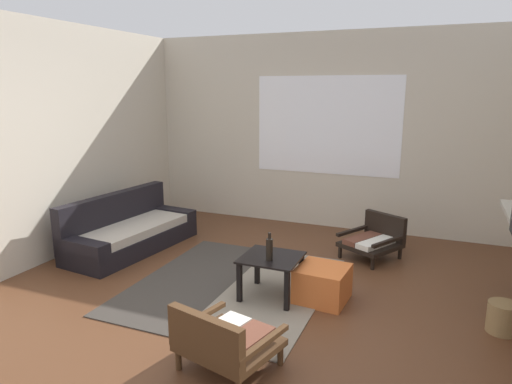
# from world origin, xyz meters

# --- Properties ---
(ground_plane) EXTENTS (7.80, 7.80, 0.00)m
(ground_plane) POSITION_xyz_m (0.00, 0.00, 0.00)
(ground_plane) COLOR #56331E
(far_wall_with_window) EXTENTS (5.60, 0.13, 2.70)m
(far_wall_with_window) POSITION_xyz_m (0.00, 3.06, 1.35)
(far_wall_with_window) COLOR beige
(far_wall_with_window) RESTS_ON ground
(side_wall_left) EXTENTS (0.12, 6.60, 2.70)m
(side_wall_left) POSITION_xyz_m (-2.66, 0.30, 1.35)
(side_wall_left) COLOR beige
(side_wall_left) RESTS_ON ground
(area_rug) EXTENTS (1.84, 2.18, 0.01)m
(area_rug) POSITION_xyz_m (-0.35, 0.63, 0.01)
(area_rug) COLOR #38332D
(area_rug) RESTS_ON ground
(couch) EXTENTS (0.88, 1.78, 0.68)m
(couch) POSITION_xyz_m (-2.00, 1.13, 0.21)
(couch) COLOR black
(couch) RESTS_ON ground
(coffee_table) EXTENTS (0.54, 0.52, 0.41)m
(coffee_table) POSITION_xyz_m (0.10, 0.54, 0.32)
(coffee_table) COLOR black
(coffee_table) RESTS_ON ground
(armchair_by_window) EXTENTS (0.77, 0.79, 0.49)m
(armchair_by_window) POSITION_xyz_m (0.85, 1.99, 0.23)
(armchair_by_window) COLOR black
(armchair_by_window) RESTS_ON ground
(armchair_striped_foreground) EXTENTS (0.75, 0.70, 0.50)m
(armchair_striped_foreground) POSITION_xyz_m (0.21, -0.69, 0.24)
(armchair_striped_foreground) COLOR #472D19
(armchair_striped_foreground) RESTS_ON ground
(ottoman_orange) EXTENTS (0.49, 0.49, 0.33)m
(ottoman_orange) POSITION_xyz_m (0.57, 0.66, 0.16)
(ottoman_orange) COLOR #D1662D
(ottoman_orange) RESTS_ON ground
(glass_bottle) EXTENTS (0.06, 0.06, 0.27)m
(glass_bottle) POSITION_xyz_m (0.12, 0.45, 0.52)
(glass_bottle) COLOR black
(glass_bottle) RESTS_ON coffee_table
(wicker_basket) EXTENTS (0.24, 0.24, 0.25)m
(wicker_basket) POSITION_xyz_m (2.08, 0.65, 0.13)
(wicker_basket) COLOR olive
(wicker_basket) RESTS_ON ground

